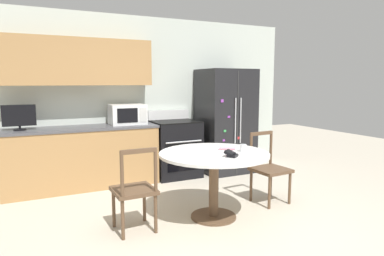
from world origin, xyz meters
The scene contains 13 objects.
ground_plane centered at (0.00, 0.00, 0.00)m, with size 14.00×14.00×0.00m, color beige.
back_wall centered at (-0.30, 2.59, 1.45)m, with size 5.20×0.44×2.60m.
kitchen_counter centered at (-1.12, 2.29, 0.45)m, with size 2.18×0.64×0.90m.
refrigerator centered at (1.26, 2.20, 0.88)m, with size 0.85×0.79×1.76m.
oven_range centered at (0.34, 2.26, 0.47)m, with size 0.73×0.68×1.08m.
microwave centered at (-0.43, 2.33, 1.05)m, with size 0.54×0.39×0.31m.
countertop_tv centered at (-1.92, 2.28, 1.09)m, with size 0.42×0.16×0.35m.
dining_table centered at (0.05, 0.44, 0.62)m, with size 1.24×1.24×0.76m.
dining_chair_right centered at (0.95, 0.59, 0.43)m, with size 0.45×0.45×0.90m.
dining_chair_left centered at (-0.87, 0.48, 0.43)m, with size 0.43×0.43×0.90m.
candle_glass centered at (0.36, 0.33, 0.80)m, with size 0.08×0.08×0.09m.
folded_napkin centered at (0.25, 0.50, 0.79)m, with size 0.19×0.14×0.05m.
wallet centered at (0.10, 0.17, 0.79)m, with size 0.17×0.17×0.07m.
Camera 1 is at (-1.81, -2.85, 1.54)m, focal length 32.00 mm.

